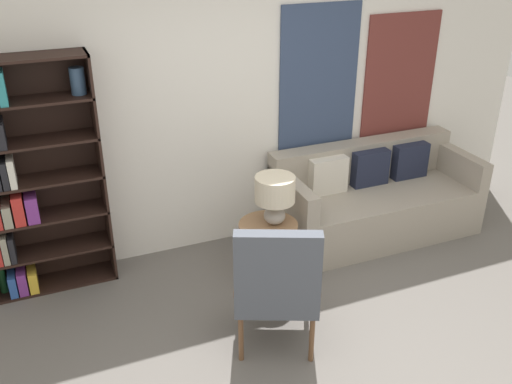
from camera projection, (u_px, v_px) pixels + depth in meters
The scene contains 7 objects.
ground_plane at pixel (321, 383), 3.75m from camera, with size 14.00×14.00×0.00m, color #66605B.
wall_back at pixel (221, 99), 4.86m from camera, with size 6.40×0.08×2.70m.
bookshelf at pixel (20, 180), 4.30m from camera, with size 0.96×0.30×1.89m.
armchair at pixel (277, 281), 3.80m from camera, with size 0.74×0.74×1.00m.
couch at pixel (373, 200), 5.41m from camera, with size 1.90×0.82×0.83m.
side_table at pixel (268, 230), 4.64m from camera, with size 0.48×0.48×0.52m.
table_lamp at pixel (275, 194), 4.50m from camera, with size 0.32×0.32×0.41m.
Camera 1 is at (-1.47, -2.44, 2.78)m, focal length 40.00 mm.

